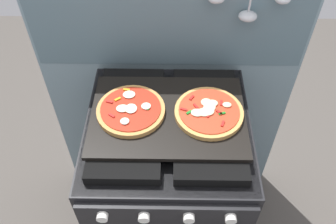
{
  "coord_description": "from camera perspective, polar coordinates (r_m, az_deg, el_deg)",
  "views": [
    {
      "loc": [
        0.01,
        -0.84,
        1.85
      ],
      "look_at": [
        0.0,
        0.0,
        0.93
      ],
      "focal_mm": 38.5,
      "sensor_mm": 36.0,
      "label": 1
    }
  ],
  "objects": [
    {
      "name": "pizza_left",
      "position": [
        1.26,
        -5.91,
        0.33
      ],
      "size": [
        0.24,
        0.24,
        0.03
      ],
      "color": "#C18947",
      "rests_on": "baking_tray"
    },
    {
      "name": "kitchen_backsplash",
      "position": [
        1.58,
        0.26,
        5.61
      ],
      "size": [
        1.1,
        0.09,
        1.55
      ],
      "color": "#7A939E",
      "rests_on": "ground_plane"
    },
    {
      "name": "pizza_right",
      "position": [
        1.25,
        6.48,
        -0.07
      ],
      "size": [
        0.24,
        0.24,
        0.03
      ],
      "color": "tan",
      "rests_on": "baking_tray"
    },
    {
      "name": "stove",
      "position": [
        1.63,
        -0.0,
        -11.33
      ],
      "size": [
        0.6,
        0.64,
        0.9
      ],
      "color": "black",
      "rests_on": "ground_plane"
    },
    {
      "name": "baking_tray",
      "position": [
        1.26,
        0.0,
        -0.55
      ],
      "size": [
        0.54,
        0.38,
        0.02
      ],
      "primitive_type": "cube",
      "color": "black",
      "rests_on": "stove"
    }
  ]
}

